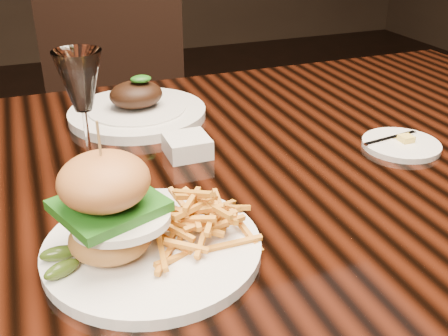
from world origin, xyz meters
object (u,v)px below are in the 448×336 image
object	(u,v)px
dining_table	(226,199)
far_dish	(137,110)
wine_glass	(81,85)
chair_far	(118,105)
burger_plate	(144,223)

from	to	relation	value
dining_table	far_dish	bearing A→B (deg)	112.05
wine_glass	chair_far	size ratio (longest dim) A/B	0.20
chair_far	burger_plate	bearing A→B (deg)	-87.79
dining_table	chair_far	xyz separation A→B (m)	(-0.03, 0.89, -0.13)
dining_table	chair_far	size ratio (longest dim) A/B	1.68
burger_plate	far_dish	distance (m)	0.45
burger_plate	wine_glass	xyz separation A→B (m)	(-0.03, 0.24, 0.10)
chair_far	far_dish	bearing A→B (deg)	-85.50
burger_plate	far_dish	xyz separation A→B (m)	(0.09, 0.44, -0.03)
dining_table	burger_plate	size ratio (longest dim) A/B	6.06
dining_table	burger_plate	world-z (taller)	burger_plate
burger_plate	chair_far	xyz separation A→B (m)	(0.15, 1.10, -0.26)
dining_table	wine_glass	bearing A→B (deg)	170.42
wine_glass	burger_plate	bearing A→B (deg)	-82.77
dining_table	burger_plate	xyz separation A→B (m)	(-0.18, -0.21, 0.12)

